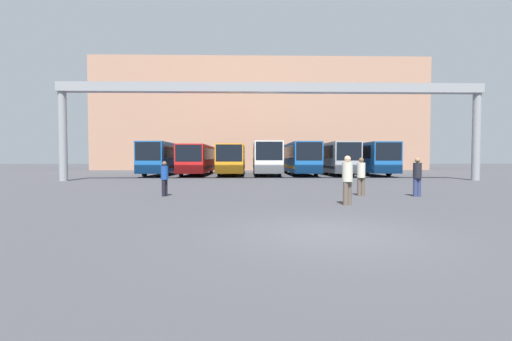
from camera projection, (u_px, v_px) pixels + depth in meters
ground_plane at (328, 233)px, 7.84m from camera, size 200.00×200.00×0.00m
building_backdrop at (260, 118)px, 55.26m from camera, size 49.48×12.00×16.46m
overhead_gantry at (272, 98)px, 26.04m from camera, size 32.30×0.80×7.42m
bus_slot_0 at (164, 157)px, 35.37m from camera, size 2.45×11.08×3.25m
bus_slot_1 at (197, 158)px, 35.08m from camera, size 2.56×10.35×3.01m
bus_slot_2 at (232, 158)px, 36.18m from camera, size 2.55×12.39×3.03m
bus_slot_3 at (266, 157)px, 35.38m from camera, size 2.61×10.64×3.29m
bus_slot_4 at (300, 157)px, 35.73m from camera, size 2.56×11.19×3.25m
bus_slot_5 at (333, 157)px, 35.99m from camera, size 2.47×11.54×3.24m
bus_slot_6 at (366, 157)px, 36.29m from camera, size 2.57×11.99×3.23m
pedestrian_mid_right at (347, 179)px, 12.53m from camera, size 0.38×0.38×1.81m
pedestrian_near_left at (361, 176)px, 15.63m from camera, size 0.36×0.36×1.74m
pedestrian_mid_left at (417, 176)px, 15.31m from camera, size 0.36×0.36×1.74m
pedestrian_near_center at (165, 178)px, 15.46m from camera, size 0.33×0.33×1.58m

